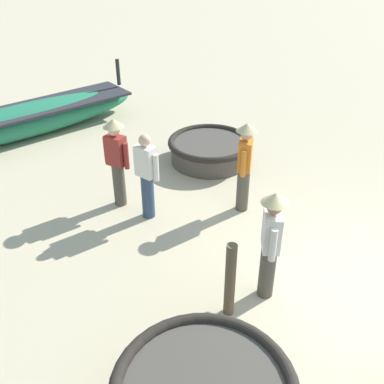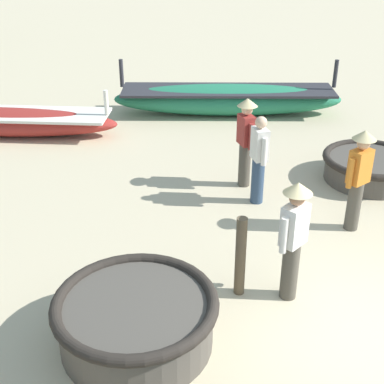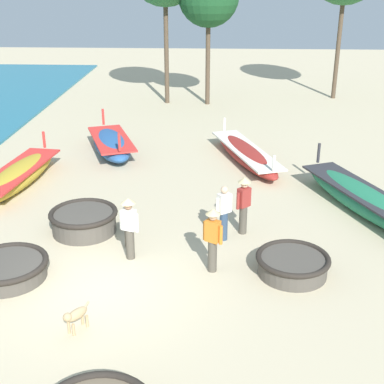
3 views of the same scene
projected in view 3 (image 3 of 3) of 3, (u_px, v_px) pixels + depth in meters
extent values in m
plane|color=#C6B793|center=(98.00, 289.00, 12.37)|extent=(80.00, 80.00, 0.00)
cylinder|color=#4C473F|center=(8.00, 271.00, 12.73)|extent=(1.81, 1.81, 0.41)
torus|color=#28231E|center=(7.00, 263.00, 12.65)|extent=(1.95, 1.95, 0.14)
cylinder|color=#4C473F|center=(292.00, 266.00, 12.89)|extent=(1.66, 1.66, 0.44)
torus|color=#28231E|center=(293.00, 258.00, 12.81)|extent=(1.80, 1.80, 0.13)
cylinder|color=#4C473F|center=(84.00, 222.00, 14.96)|extent=(1.77, 1.77, 0.57)
torus|color=#28231E|center=(83.00, 213.00, 14.84)|extent=(1.91, 1.91, 0.14)
ellipsoid|color=#285693|center=(112.00, 145.00, 21.22)|extent=(2.63, 4.26, 0.75)
cube|color=red|center=(111.00, 139.00, 21.13)|extent=(2.56, 3.97, 0.06)
cylinder|color=red|center=(103.00, 117.00, 22.60)|extent=(0.10, 0.10, 0.68)
cylinder|color=red|center=(119.00, 142.00, 19.32)|extent=(0.10, 0.10, 0.68)
ellipsoid|color=maroon|center=(246.00, 154.00, 20.35)|extent=(2.74, 5.52, 0.60)
cube|color=silver|center=(246.00, 150.00, 20.28)|extent=(2.64, 5.12, 0.06)
cylinder|color=silver|center=(224.00, 124.00, 22.38)|extent=(0.10, 0.10, 0.54)
cylinder|color=silver|center=(274.00, 163.00, 17.92)|extent=(0.10, 0.10, 0.54)
ellipsoid|color=#237551|center=(363.00, 200.00, 16.18)|extent=(3.21, 5.72, 0.75)
cube|color=#2D2D33|center=(364.00, 193.00, 16.08)|extent=(3.08, 5.31, 0.06)
cylinder|color=#2D2D33|center=(319.00, 153.00, 18.20)|extent=(0.10, 0.10, 0.68)
ellipsoid|color=gold|center=(18.00, 176.00, 18.12)|extent=(1.74, 4.97, 0.69)
cube|color=red|center=(17.00, 170.00, 18.03)|extent=(1.74, 4.59, 0.06)
cylinder|color=red|center=(44.00, 140.00, 19.92)|extent=(0.10, 0.10, 0.62)
cylinder|color=#2D425B|center=(224.00, 226.00, 14.47)|extent=(0.22, 0.22, 0.82)
cube|color=silver|center=(224.00, 203.00, 14.21)|extent=(0.40, 0.38, 0.54)
sphere|color=#DBB28E|center=(224.00, 190.00, 14.06)|extent=(0.20, 0.20, 0.20)
cylinder|color=silver|center=(217.00, 207.00, 14.12)|extent=(0.09, 0.09, 0.48)
cylinder|color=silver|center=(231.00, 203.00, 14.34)|extent=(0.09, 0.09, 0.48)
cylinder|color=#4C473D|center=(212.00, 256.00, 12.96)|extent=(0.22, 0.22, 0.82)
cube|color=orange|center=(213.00, 231.00, 12.70)|extent=(0.40, 0.36, 0.54)
sphere|color=tan|center=(213.00, 217.00, 12.55)|extent=(0.20, 0.20, 0.20)
cylinder|color=orange|center=(205.00, 231.00, 12.83)|extent=(0.09, 0.09, 0.48)
cylinder|color=orange|center=(221.00, 235.00, 12.61)|extent=(0.09, 0.09, 0.48)
cone|color=#D1BC84|center=(213.00, 211.00, 12.50)|extent=(0.36, 0.36, 0.14)
cylinder|color=#4C473D|center=(243.00, 220.00, 14.83)|extent=(0.22, 0.22, 0.82)
cube|color=maroon|center=(244.00, 197.00, 14.56)|extent=(0.40, 0.39, 0.54)
sphere|color=#DBB28E|center=(244.00, 184.00, 14.41)|extent=(0.20, 0.20, 0.20)
cylinder|color=maroon|center=(250.00, 197.00, 14.71)|extent=(0.09, 0.09, 0.48)
cylinder|color=maroon|center=(238.00, 201.00, 14.45)|extent=(0.09, 0.09, 0.48)
cone|color=#D1BC84|center=(245.00, 180.00, 14.36)|extent=(0.36, 0.36, 0.14)
cylinder|color=#4C473D|center=(130.00, 244.00, 13.53)|extent=(0.22, 0.22, 0.82)
cube|color=silver|center=(129.00, 220.00, 13.27)|extent=(0.40, 0.32, 0.54)
sphere|color=#A37556|center=(128.00, 206.00, 13.12)|extent=(0.20, 0.20, 0.20)
cylinder|color=silver|center=(137.00, 223.00, 13.21)|extent=(0.09, 0.09, 0.48)
cylinder|color=silver|center=(121.00, 220.00, 13.37)|extent=(0.09, 0.09, 0.48)
cone|color=#D1BC84|center=(128.00, 201.00, 13.07)|extent=(0.36, 0.36, 0.14)
ellipsoid|color=tan|center=(77.00, 314.00, 10.82)|extent=(0.46, 0.54, 0.22)
sphere|color=tan|center=(67.00, 317.00, 10.61)|extent=(0.18, 0.18, 0.18)
cylinder|color=tan|center=(86.00, 306.00, 10.98)|extent=(0.15, 0.19, 0.16)
cylinder|color=tan|center=(74.00, 330.00, 10.75)|extent=(0.06, 0.06, 0.28)
cylinder|color=tan|center=(69.00, 327.00, 10.82)|extent=(0.06, 0.06, 0.28)
cylinder|color=tan|center=(87.00, 321.00, 11.01)|extent=(0.06, 0.06, 0.28)
cylinder|color=tan|center=(82.00, 319.00, 11.09)|extent=(0.06, 0.06, 0.28)
cylinder|color=brown|center=(127.00, 227.00, 14.05)|extent=(0.14, 0.14, 1.14)
cylinder|color=#4C3D2D|center=(338.00, 48.00, 29.41)|extent=(0.24, 0.24, 5.58)
cylinder|color=#4C3D2D|center=(208.00, 62.00, 28.28)|extent=(0.24, 0.24, 4.46)
cylinder|color=#4C3D2D|center=(166.00, 51.00, 28.34)|extent=(0.24, 0.24, 5.57)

